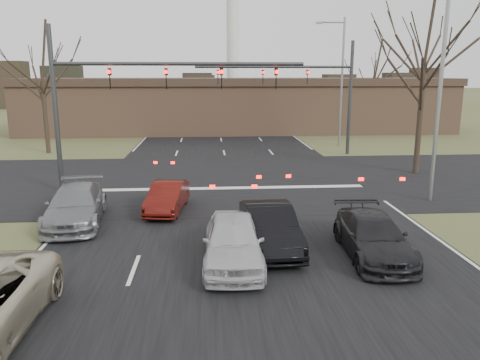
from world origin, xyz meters
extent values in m
plane|color=#4E542C|center=(0.00, 0.00, 0.00)|extent=(360.00, 360.00, 0.00)
cube|color=black|center=(0.00, 60.00, 0.01)|extent=(14.00, 300.00, 0.02)
cube|color=black|center=(0.00, 15.00, 0.01)|extent=(200.00, 14.00, 0.02)
cube|color=#8E674C|center=(2.00, 38.00, 2.30)|extent=(42.00, 10.00, 4.60)
cube|color=#38281E|center=(2.00, 38.00, 4.95)|extent=(42.40, 10.40, 0.70)
cylinder|color=silver|center=(6.00, 120.00, 17.00)|extent=(3.20, 3.20, 34.00)
cylinder|color=#383A3D|center=(-8.50, 13.00, 4.00)|extent=(0.24, 0.24, 8.00)
cylinder|color=#383A3D|center=(-2.50, 13.00, 6.20)|extent=(12.00, 0.18, 0.18)
imported|color=black|center=(-5.83, 13.00, 5.50)|extent=(0.16, 0.20, 1.00)
imported|color=black|center=(-3.17, 13.00, 5.50)|extent=(0.16, 0.20, 1.00)
imported|color=black|center=(-0.50, 13.00, 5.50)|extent=(0.16, 0.20, 1.00)
imported|color=black|center=(2.17, 13.00, 5.50)|extent=(0.16, 0.20, 1.00)
cylinder|color=#383A3D|center=(9.00, 23.00, 4.00)|extent=(0.24, 0.24, 8.00)
cylinder|color=#383A3D|center=(3.50, 23.00, 6.20)|extent=(11.00, 0.18, 0.18)
imported|color=black|center=(5.86, 23.00, 5.50)|extent=(0.16, 0.20, 1.00)
imported|color=black|center=(2.71, 23.00, 5.50)|extent=(0.16, 0.20, 1.00)
imported|color=black|center=(-0.43, 23.00, 5.50)|extent=(0.16, 0.20, 1.00)
cylinder|color=gray|center=(9.00, 10.00, 5.00)|extent=(0.18, 0.18, 10.00)
cylinder|color=gray|center=(9.50, 27.00, 5.00)|extent=(0.18, 0.18, 10.00)
cylinder|color=gray|center=(8.50, 27.00, 9.60)|extent=(2.00, 0.12, 0.12)
cube|color=gray|center=(7.50, 27.00, 9.55)|extent=(0.50, 0.25, 0.15)
cylinder|color=black|center=(11.00, 16.00, 3.16)|extent=(0.32, 0.32, 6.33)
cylinder|color=black|center=(-13.00, 25.00, 2.61)|extent=(0.32, 0.32, 5.23)
cylinder|color=black|center=(15.00, 35.00, 2.48)|extent=(0.32, 0.32, 4.95)
imported|color=#BDBDBF|center=(-0.50, 3.26, 0.76)|extent=(1.98, 4.55, 1.53)
imported|color=black|center=(0.80, 4.57, 0.73)|extent=(1.79, 4.52, 1.46)
imported|color=black|center=(4.00, 3.61, 0.66)|extent=(2.08, 4.65, 1.32)
imported|color=gray|center=(-6.42, 7.77, 0.73)|extent=(2.58, 5.20, 1.45)
imported|color=#50100B|center=(-2.97, 9.17, 0.62)|extent=(1.77, 3.90, 1.24)
camera|label=1|loc=(-1.25, -10.20, 5.74)|focal=35.00mm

